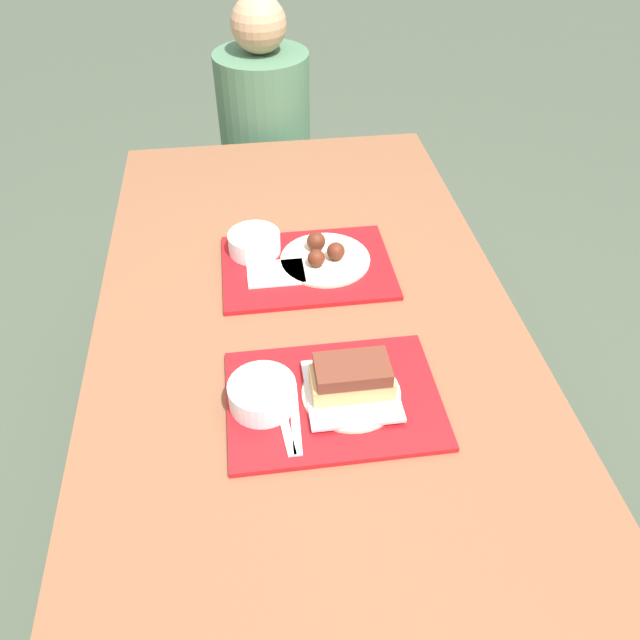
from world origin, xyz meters
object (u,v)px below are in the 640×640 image
(bowl_coleslaw_near, at_px, (262,393))
(person_seated_across, at_px, (264,118))
(brisket_sandwich_plate, at_px, (352,383))
(tray_near, at_px, (333,399))
(tray_far, at_px, (307,267))
(bowl_coleslaw_far, at_px, (254,242))
(wings_plate_far, at_px, (324,255))

(bowl_coleslaw_near, relative_size, person_seated_across, 0.18)
(brisket_sandwich_plate, bearing_deg, tray_near, -176.33)
(tray_far, bearing_deg, bowl_coleslaw_far, 148.26)
(tray_near, xyz_separation_m, person_seated_across, (-0.04, 1.35, -0.02))
(bowl_coleslaw_near, relative_size, wings_plate_far, 0.59)
(person_seated_across, bearing_deg, wings_plate_far, -84.50)
(tray_far, xyz_separation_m, wings_plate_far, (0.04, 0.01, 0.02))
(bowl_coleslaw_near, bearing_deg, tray_far, 72.27)
(bowl_coleslaw_far, xyz_separation_m, person_seated_across, (0.08, 0.84, -0.06))
(tray_far, bearing_deg, wings_plate_far, 18.64)
(tray_near, height_order, wings_plate_far, wings_plate_far)
(person_seated_across, bearing_deg, tray_far, -87.32)
(tray_near, bearing_deg, person_seated_across, 91.82)
(tray_far, relative_size, wings_plate_far, 1.87)
(bowl_coleslaw_near, distance_m, person_seated_across, 1.35)
(brisket_sandwich_plate, relative_size, person_seated_across, 0.27)
(tray_near, height_order, brisket_sandwich_plate, brisket_sandwich_plate)
(bowl_coleslaw_near, bearing_deg, wings_plate_far, 67.75)
(bowl_coleslaw_far, bearing_deg, tray_near, -76.36)
(brisket_sandwich_plate, distance_m, bowl_coleslaw_far, 0.53)
(tray_near, relative_size, wings_plate_far, 1.87)
(tray_far, distance_m, brisket_sandwich_plate, 0.43)
(brisket_sandwich_plate, bearing_deg, wings_plate_far, 88.79)
(bowl_coleslaw_far, distance_m, wings_plate_far, 0.18)
(tray_far, relative_size, bowl_coleslaw_far, 3.18)
(tray_far, bearing_deg, brisket_sandwich_plate, -85.34)
(bowl_coleslaw_far, bearing_deg, bowl_coleslaw_near, -91.51)
(bowl_coleslaw_far, relative_size, person_seated_across, 0.18)
(bowl_coleslaw_near, bearing_deg, tray_near, -1.69)
(wings_plate_far, xyz_separation_m, person_seated_across, (-0.09, 0.90, -0.04))
(bowl_coleslaw_far, height_order, person_seated_across, person_seated_across)
(tray_near, distance_m, person_seated_across, 1.35)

